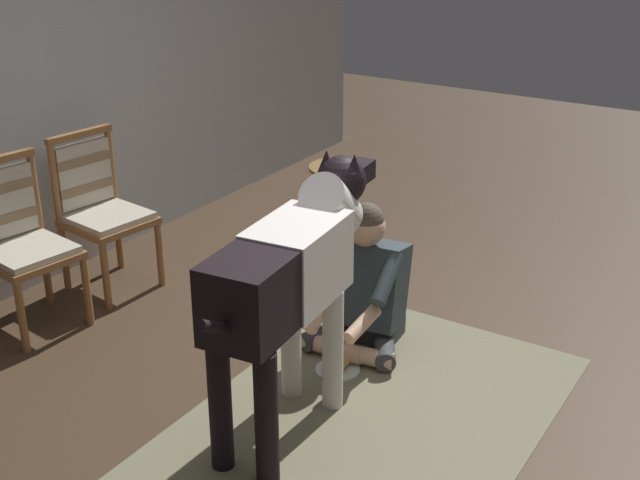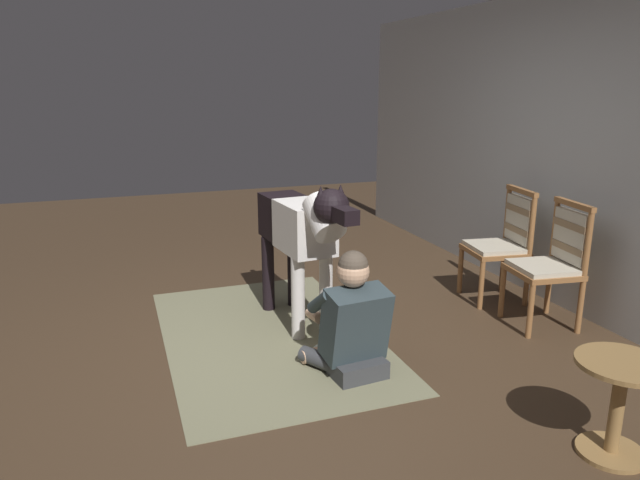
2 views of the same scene
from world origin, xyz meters
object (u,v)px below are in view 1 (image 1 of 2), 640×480
dining_chair_left_of_pair (18,236)px  person_sitting_on_floor (364,288)px  dining_chair_right_of_pair (99,203)px  hot_dog_on_plate (338,367)px  round_side_table (341,194)px  large_dog (292,273)px

dining_chair_left_of_pair → person_sitting_on_floor: 1.96m
dining_chair_left_of_pair → dining_chair_right_of_pair: same height
dining_chair_right_of_pair → hot_dog_on_plate: 1.88m
hot_dog_on_plate → round_side_table: 1.89m
person_sitting_on_floor → hot_dog_on_plate: 0.45m
dining_chair_left_of_pair → large_dog: 1.86m
dining_chair_right_of_pair → person_sitting_on_floor: 1.79m
dining_chair_left_of_pair → round_side_table: size_ratio=1.88×
dining_chair_left_of_pair → round_side_table: 2.27m
dining_chair_left_of_pair → person_sitting_on_floor: dining_chair_left_of_pair is taller
dining_chair_left_of_pair → person_sitting_on_floor: (0.81, -1.77, -0.20)m
person_sitting_on_floor → round_side_table: (1.28, 0.91, -0.02)m
person_sitting_on_floor → hot_dog_on_plate: person_sitting_on_floor is taller
round_side_table → dining_chair_left_of_pair: bearing=157.7°
person_sitting_on_floor → large_dog: (-0.81, -0.08, 0.43)m
large_dog → dining_chair_left_of_pair: bearing=90.1°
dining_chair_right_of_pair → round_side_table: (1.48, -0.86, -0.23)m
dining_chair_right_of_pair → round_side_table: bearing=-30.0°
dining_chair_left_of_pair → hot_dog_on_plate: 1.94m
dining_chair_left_of_pair → round_side_table: dining_chair_left_of_pair is taller
hot_dog_on_plate → person_sitting_on_floor: bearing=5.6°
round_side_table → hot_dog_on_plate: bearing=-149.5°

